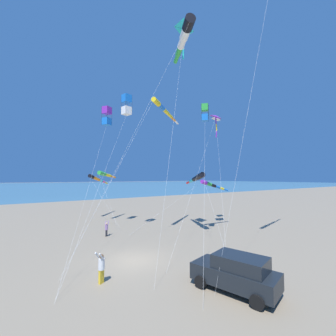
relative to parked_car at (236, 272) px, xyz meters
name	(u,v)px	position (x,y,z in m)	size (l,w,h in m)	color
ground_plane	(134,260)	(6.94, 2.48, -0.95)	(600.00, 600.00, 0.00)	gray
ocean_water_strip	(32,186)	(171.94, 2.48, -0.95)	(240.00, 600.00, 0.01)	teal
parked_car	(236,272)	(0.00, 0.00, 0.00)	(4.64, 2.96, 1.85)	black
cooler_box	(201,270)	(2.55, 0.05, -0.74)	(0.62, 0.42, 0.42)	black
person_adult_flyer	(101,266)	(4.72, 5.51, 0.00)	(0.56, 0.62, 1.75)	gold
person_child_green_jacket	(107,228)	(14.18, 2.08, -0.14)	(0.53, 0.51, 1.49)	#232328
kite_windsock_long_streamer_left	(97,179)	(25.36, -0.08, 4.73)	(12.34, 4.29, 6.37)	black
kite_delta_green_low_center	(216,119)	(11.51, -10.83, 12.19)	(10.79, 10.62, 13.46)	white
kite_box_striped_overhead	(107,116)	(17.75, 1.02, 12.20)	(14.01, 7.39, 14.25)	purple
kite_delta_red_high_left	(216,117)	(9.64, -8.82, 11.72)	(6.66, 11.63, 13.08)	purple
kite_box_checkered_midright	(127,105)	(14.24, 0.02, 12.77)	(10.80, 8.41, 14.80)	blue
kite_delta_blue_topmost	(185,29)	(8.22, -3.22, 18.96)	(7.03, 7.89, 20.39)	#1EB7C6
kite_windsock_small_distant	(164,110)	(11.92, -3.30, 12.19)	(8.79, 14.89, 13.60)	yellow
kite_windsock_purple_drifting	(105,174)	(22.03, -0.26, 5.34)	(8.09, 3.57, 6.77)	green
kite_windsock_long_streamer_right	(212,185)	(10.85, -9.25, 4.04)	(2.72, 12.14, 5.63)	purple
kite_windsock_black_fish_shape	(184,37)	(6.62, -1.90, 16.89)	(5.32, 10.86, 18.46)	black
kite_windsock_yellow_midlevel	(196,178)	(10.73, -6.78, 4.84)	(14.60, 8.57, 6.43)	black
kite_box_orange_high_right	(205,113)	(7.78, -5.35, 11.19)	(8.48, 8.33, 12.98)	green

